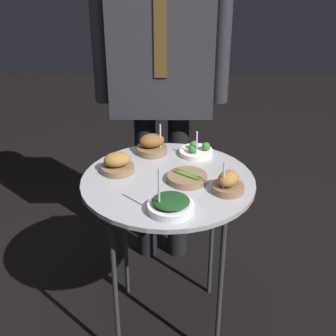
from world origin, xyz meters
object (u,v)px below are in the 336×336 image
(bowl_spinach_front_left, at_px, (171,205))
(bowl_asparagus_far_rim, at_px, (187,178))
(waiter_figure, at_px, (161,63))
(bowl_roast_front_right, at_px, (228,183))
(serving_cart, at_px, (168,192))
(bowl_broccoli_front_center, at_px, (196,151))
(bowl_roast_center, at_px, (152,145))
(bowl_roast_back_right, at_px, (117,164))

(bowl_spinach_front_left, bearing_deg, bowl_asparagus_far_rim, 73.62)
(waiter_figure, bearing_deg, bowl_roast_front_right, -67.46)
(serving_cart, bearing_deg, bowl_spinach_front_left, -87.07)
(bowl_broccoli_front_center, distance_m, bowl_roast_center, 0.19)
(bowl_broccoli_front_center, distance_m, bowl_spinach_front_left, 0.46)
(bowl_asparagus_far_rim, relative_size, bowl_roast_center, 1.15)
(bowl_broccoli_front_center, xyz_separation_m, waiter_figure, (-0.16, 0.31, 0.30))
(bowl_roast_front_right, bearing_deg, bowl_roast_back_right, 159.84)
(bowl_roast_front_right, relative_size, bowl_roast_center, 1.01)
(bowl_asparagus_far_rim, height_order, bowl_roast_back_right, bowl_roast_back_right)
(bowl_asparagus_far_rim, bearing_deg, bowl_roast_back_right, 164.49)
(bowl_broccoli_front_center, bearing_deg, bowl_spinach_front_left, -103.75)
(bowl_spinach_front_left, height_order, bowl_roast_back_right, bowl_spinach_front_left)
(bowl_broccoli_front_center, xyz_separation_m, bowl_roast_center, (-0.19, 0.01, 0.02))
(bowl_roast_center, bearing_deg, waiter_figure, 83.02)
(bowl_broccoli_front_center, relative_size, waiter_figure, 0.09)
(bowl_roast_front_right, distance_m, bowl_spinach_front_left, 0.25)
(bowl_roast_back_right, distance_m, bowl_roast_center, 0.22)
(bowl_asparagus_far_rim, distance_m, bowl_spinach_front_left, 0.22)
(bowl_roast_front_right, bearing_deg, bowl_roast_center, 131.90)
(waiter_figure, bearing_deg, bowl_broccoli_front_center, -63.20)
(serving_cart, height_order, bowl_asparagus_far_rim, bowl_asparagus_far_rim)
(serving_cart, xyz_separation_m, bowl_broccoli_front_center, (0.12, 0.22, 0.07))
(bowl_spinach_front_left, height_order, waiter_figure, waiter_figure)
(bowl_broccoli_front_center, xyz_separation_m, bowl_roast_back_right, (-0.32, -0.16, 0.02))
(bowl_roast_front_right, height_order, waiter_figure, waiter_figure)
(bowl_asparagus_far_rim, relative_size, bowl_roast_front_right, 1.14)
(waiter_figure, bearing_deg, bowl_spinach_front_left, -86.49)
(bowl_asparagus_far_rim, relative_size, waiter_figure, 0.09)
(serving_cart, xyz_separation_m, bowl_roast_front_right, (0.22, -0.09, 0.09))
(bowl_roast_back_right, bearing_deg, bowl_roast_front_right, -20.16)
(serving_cart, relative_size, bowl_spinach_front_left, 4.25)
(bowl_spinach_front_left, distance_m, waiter_figure, 0.81)
(waiter_figure, bearing_deg, bowl_roast_center, -96.98)
(bowl_asparagus_far_rim, height_order, bowl_roast_center, bowl_roast_center)
(serving_cart, bearing_deg, bowl_roast_front_right, -22.07)
(bowl_asparagus_far_rim, distance_m, bowl_broccoli_front_center, 0.24)
(serving_cart, height_order, bowl_roast_back_right, bowl_roast_back_right)
(bowl_spinach_front_left, bearing_deg, bowl_broccoli_front_center, 76.25)
(serving_cart, bearing_deg, waiter_figure, 93.76)
(bowl_roast_front_right, xyz_separation_m, bowl_roast_center, (-0.29, 0.33, 0.00))
(serving_cart, distance_m, bowl_spinach_front_left, 0.24)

